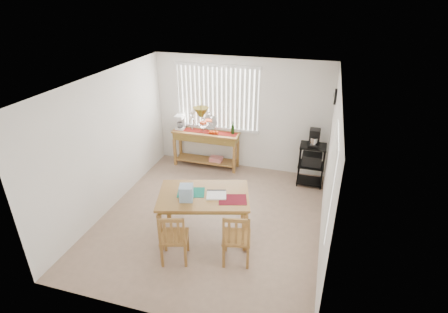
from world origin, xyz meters
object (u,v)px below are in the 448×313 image
(cart_items, at_px, (314,138))
(chair_left, at_px, (174,238))
(wire_cart, at_px, (312,161))
(dining_table, at_px, (204,199))
(sideboard, at_px, (206,141))
(chair_right, at_px, (236,238))

(cart_items, height_order, chair_left, cart_items)
(wire_cart, distance_m, dining_table, 2.82)
(sideboard, bearing_deg, chair_left, -80.01)
(chair_right, bearing_deg, wire_cart, 71.42)
(sideboard, height_order, cart_items, cart_items)
(sideboard, relative_size, wire_cart, 1.70)
(sideboard, bearing_deg, chair_right, -63.30)
(dining_table, bearing_deg, chair_left, -106.26)
(sideboard, distance_m, chair_right, 3.35)
(wire_cart, distance_m, cart_items, 0.54)
(chair_left, relative_size, chair_right, 0.98)
(wire_cart, height_order, dining_table, wire_cart)
(sideboard, distance_m, wire_cart, 2.46)
(sideboard, height_order, chair_left, chair_left)
(sideboard, height_order, dining_table, sideboard)
(wire_cart, height_order, chair_right, chair_right)
(wire_cart, bearing_deg, cart_items, 90.00)
(cart_items, xyz_separation_m, dining_table, (-1.65, -2.29, -0.38))
(chair_left, bearing_deg, cart_items, 58.51)
(dining_table, bearing_deg, sideboard, 107.92)
(cart_items, relative_size, dining_table, 0.22)
(chair_right, bearing_deg, cart_items, 71.48)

